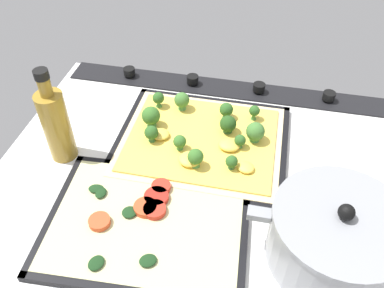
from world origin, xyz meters
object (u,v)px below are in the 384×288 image
object	(u,v)px
cooking_pot	(336,237)
baking_tray_back	(148,224)
broccoli_pizza	(201,137)
veggie_pizza_back	(146,220)
baking_tray_front	(201,144)
oil_bottle	(55,125)

from	to	relation	value
cooking_pot	baking_tray_back	bearing A→B (deg)	0.75
broccoli_pizza	baking_tray_back	size ratio (longest dim) A/B	0.91
veggie_pizza_back	cooking_pot	bearing A→B (deg)	-179.70
baking_tray_back	cooking_pot	distance (cm)	29.93
broccoli_pizza	baking_tray_back	xyz separation A→B (cm)	(4.92, 21.39, -1.51)
veggie_pizza_back	cooking_pot	distance (cm)	30.06
broccoli_pizza	veggie_pizza_back	world-z (taller)	broccoli_pizza
baking_tray_front	cooking_pot	bearing A→B (deg)	139.66
baking_tray_front	oil_bottle	xyz separation A→B (cm)	(26.02, 8.71, 7.62)
baking_tray_back	cooking_pot	bearing A→B (deg)	-179.25
oil_bottle	baking_tray_back	bearing A→B (deg)	149.23
broccoli_pizza	oil_bottle	size ratio (longest dim) A/B	1.61
baking_tray_front	oil_bottle	world-z (taller)	oil_bottle
oil_bottle	broccoli_pizza	bearing A→B (deg)	-160.92
baking_tray_back	veggie_pizza_back	bearing A→B (deg)	-44.42
veggie_pizza_back	oil_bottle	world-z (taller)	oil_bottle
broccoli_pizza	cooking_pot	distance (cm)	32.54
broccoli_pizza	baking_tray_front	bearing A→B (deg)	127.96
cooking_pot	oil_bottle	xyz separation A→B (cm)	(50.48, -12.07, 2.90)
broccoli_pizza	veggie_pizza_back	size ratio (longest dim) A/B	0.98
oil_bottle	cooking_pot	bearing A→B (deg)	166.55
broccoli_pizza	baking_tray_back	distance (cm)	22.00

